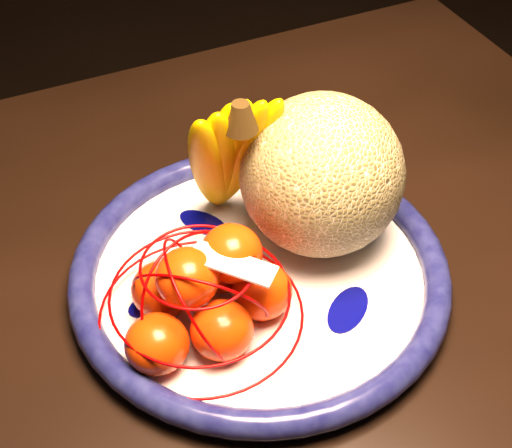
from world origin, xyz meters
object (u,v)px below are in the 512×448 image
object	(u,v)px
fruit_bowl	(260,273)
mandarin_bag	(205,294)
banana_bunch	(227,152)
cantaloupe	(322,175)

from	to	relation	value
fruit_bowl	mandarin_bag	bearing A→B (deg)	-150.30
banana_bunch	mandarin_bag	distance (m)	0.14
banana_bunch	mandarin_bag	size ratio (longest dim) A/B	0.91
fruit_bowl	mandarin_bag	world-z (taller)	mandarin_bag
cantaloupe	mandarin_bag	size ratio (longest dim) A/B	0.78
fruit_bowl	mandarin_bag	distance (m)	0.08
fruit_bowl	cantaloupe	xyz separation A→B (m)	(0.07, 0.03, 0.08)
mandarin_bag	fruit_bowl	bearing A→B (deg)	29.70
banana_bunch	mandarin_bag	world-z (taller)	banana_bunch
banana_bunch	mandarin_bag	bearing A→B (deg)	-122.47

